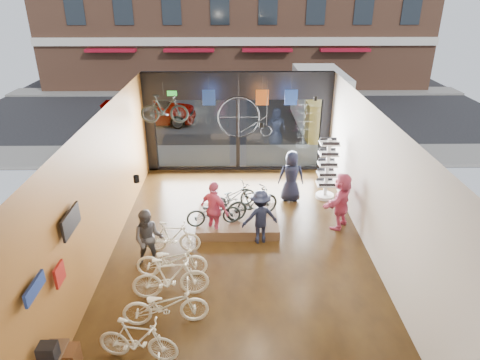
{
  "coord_description": "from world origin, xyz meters",
  "views": [
    {
      "loc": [
        -0.14,
        -9.59,
        6.69
      ],
      "look_at": [
        0.01,
        1.4,
        1.62
      ],
      "focal_mm": 32.0,
      "sensor_mm": 36.0,
      "label": 1
    }
  ],
  "objects_px": {
    "customer_3": "(260,217)",
    "sunglasses_rack": "(327,169)",
    "box_truck": "(323,103)",
    "floor_bike_4": "(172,260)",
    "display_bike_left": "(214,212)",
    "customer_1": "(149,239)",
    "hung_bike": "(164,109)",
    "display_bike_mid": "(252,202)",
    "floor_bike_1": "(138,340)",
    "customer_5": "(341,201)",
    "street_car": "(149,109)",
    "penny_farthing": "(248,119)",
    "floor_bike_2": "(166,305)",
    "customer_2": "(215,210)",
    "display_bike_right": "(233,197)",
    "floor_bike_3": "(170,278)",
    "floor_bike_5": "(173,237)",
    "display_platform": "(237,221)",
    "customer_4": "(291,176)"
  },
  "relations": [
    {
      "from": "customer_3",
      "to": "customer_1",
      "type": "bearing_deg",
      "value": 6.85
    },
    {
      "from": "display_bike_right",
      "to": "penny_farthing",
      "type": "bearing_deg",
      "value": -42.06
    },
    {
      "from": "display_platform",
      "to": "customer_4",
      "type": "xyz_separation_m",
      "value": [
        1.8,
        1.66,
        0.73
      ]
    },
    {
      "from": "floor_bike_4",
      "to": "sunglasses_rack",
      "type": "distance_m",
      "value": 6.33
    },
    {
      "from": "display_bike_left",
      "to": "customer_1",
      "type": "relative_size",
      "value": 0.98
    },
    {
      "from": "box_truck",
      "to": "display_bike_right",
      "type": "bearing_deg",
      "value": -116.51
    },
    {
      "from": "floor_bike_1",
      "to": "customer_1",
      "type": "distance_m",
      "value": 3.08
    },
    {
      "from": "box_truck",
      "to": "sunglasses_rack",
      "type": "distance_m",
      "value": 7.65
    },
    {
      "from": "box_truck",
      "to": "customer_3",
      "type": "relative_size",
      "value": 4.28
    },
    {
      "from": "display_bike_mid",
      "to": "hung_bike",
      "type": "distance_m",
      "value": 4.39
    },
    {
      "from": "floor_bike_3",
      "to": "sunglasses_rack",
      "type": "height_order",
      "value": "sunglasses_rack"
    },
    {
      "from": "display_bike_mid",
      "to": "customer_3",
      "type": "bearing_deg",
      "value": 167.16
    },
    {
      "from": "floor_bike_3",
      "to": "hung_bike",
      "type": "height_order",
      "value": "hung_bike"
    },
    {
      "from": "floor_bike_4",
      "to": "customer_5",
      "type": "xyz_separation_m",
      "value": [
        4.71,
        2.33,
        0.41
      ]
    },
    {
      "from": "street_car",
      "to": "penny_farthing",
      "type": "xyz_separation_m",
      "value": [
        4.84,
        -7.51,
        1.69
      ]
    },
    {
      "from": "floor_bike_3",
      "to": "customer_3",
      "type": "height_order",
      "value": "customer_3"
    },
    {
      "from": "floor_bike_5",
      "to": "hung_bike",
      "type": "height_order",
      "value": "hung_bike"
    },
    {
      "from": "box_truck",
      "to": "floor_bike_2",
      "type": "xyz_separation_m",
      "value": [
        -5.84,
        -13.44,
        -0.86
      ]
    },
    {
      "from": "display_bike_right",
      "to": "penny_farthing",
      "type": "height_order",
      "value": "penny_farthing"
    },
    {
      "from": "display_platform",
      "to": "customer_2",
      "type": "relative_size",
      "value": 1.4
    },
    {
      "from": "floor_bike_1",
      "to": "floor_bike_4",
      "type": "bearing_deg",
      "value": 2.43
    },
    {
      "from": "customer_4",
      "to": "penny_farthing",
      "type": "height_order",
      "value": "penny_farthing"
    },
    {
      "from": "street_car",
      "to": "customer_5",
      "type": "bearing_deg",
      "value": -144.29
    },
    {
      "from": "customer_4",
      "to": "display_bike_right",
      "type": "bearing_deg",
      "value": 32.52
    },
    {
      "from": "street_car",
      "to": "display_bike_right",
      "type": "distance_m",
      "value": 10.75
    },
    {
      "from": "floor_bike_5",
      "to": "penny_farthing",
      "type": "xyz_separation_m",
      "value": [
        2.14,
        4.22,
        2.04
      ]
    },
    {
      "from": "floor_bike_2",
      "to": "penny_farthing",
      "type": "relative_size",
      "value": 1.01
    },
    {
      "from": "display_bike_left",
      "to": "customer_1",
      "type": "height_order",
      "value": "customer_1"
    },
    {
      "from": "floor_bike_4",
      "to": "hung_bike",
      "type": "relative_size",
      "value": 1.11
    },
    {
      "from": "floor_bike_2",
      "to": "floor_bike_4",
      "type": "xyz_separation_m",
      "value": [
        -0.08,
        1.65,
        -0.02
      ]
    },
    {
      "from": "box_truck",
      "to": "floor_bike_4",
      "type": "height_order",
      "value": "box_truck"
    },
    {
      "from": "customer_2",
      "to": "display_bike_mid",
      "type": "bearing_deg",
      "value": -113.24
    },
    {
      "from": "display_bike_mid",
      "to": "sunglasses_rack",
      "type": "height_order",
      "value": "sunglasses_rack"
    },
    {
      "from": "penny_farthing",
      "to": "hung_bike",
      "type": "height_order",
      "value": "hung_bike"
    },
    {
      "from": "box_truck",
      "to": "hung_bike",
      "type": "bearing_deg",
      "value": -134.41
    },
    {
      "from": "customer_1",
      "to": "customer_5",
      "type": "distance_m",
      "value": 5.66
    },
    {
      "from": "customer_3",
      "to": "sunglasses_rack",
      "type": "distance_m",
      "value": 3.62
    },
    {
      "from": "customer_1",
      "to": "hung_bike",
      "type": "distance_m",
      "value": 5.04
    },
    {
      "from": "display_bike_left",
      "to": "display_bike_right",
      "type": "bearing_deg",
      "value": -41.27
    },
    {
      "from": "customer_1",
      "to": "customer_3",
      "type": "xyz_separation_m",
      "value": [
        2.89,
        1.11,
        -0.01
      ]
    },
    {
      "from": "floor_bike_1",
      "to": "customer_5",
      "type": "distance_m",
      "value": 7.06
    },
    {
      "from": "floor_bike_4",
      "to": "display_bike_mid",
      "type": "relative_size",
      "value": 1.04
    },
    {
      "from": "street_car",
      "to": "penny_farthing",
      "type": "bearing_deg",
      "value": -147.21
    },
    {
      "from": "customer_2",
      "to": "display_bike_right",
      "type": "bearing_deg",
      "value": -74.42
    },
    {
      "from": "hung_bike",
      "to": "display_bike_right",
      "type": "bearing_deg",
      "value": -132.47
    },
    {
      "from": "floor_bike_2",
      "to": "customer_2",
      "type": "xyz_separation_m",
      "value": [
        0.91,
        3.49,
        0.38
      ]
    },
    {
      "from": "display_bike_left",
      "to": "penny_farthing",
      "type": "height_order",
      "value": "penny_farthing"
    },
    {
      "from": "customer_2",
      "to": "hung_bike",
      "type": "relative_size",
      "value": 1.09
    },
    {
      "from": "floor_bike_5",
      "to": "customer_5",
      "type": "height_order",
      "value": "customer_5"
    },
    {
      "from": "floor_bike_5",
      "to": "penny_farthing",
      "type": "relative_size",
      "value": 0.84
    }
  ]
}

